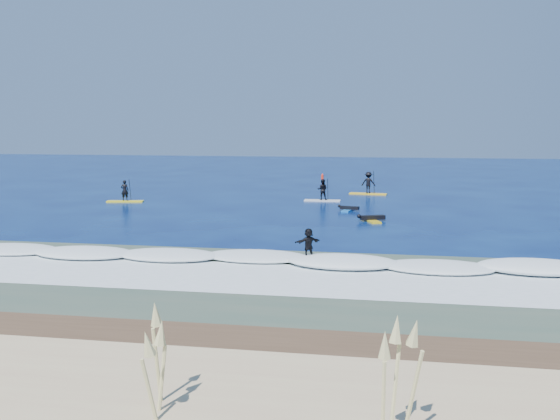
% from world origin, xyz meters
% --- Properties ---
extents(ground, '(160.00, 160.00, 0.00)m').
position_xyz_m(ground, '(0.00, 0.00, 0.00)').
color(ground, '#031145').
rests_on(ground, ground).
extents(wet_sand_strip, '(90.00, 5.00, 0.08)m').
position_xyz_m(wet_sand_strip, '(0.00, -21.50, 0.00)').
color(wet_sand_strip, '#4A3422').
rests_on(wet_sand_strip, ground).
extents(shallow_water, '(90.00, 13.00, 0.01)m').
position_xyz_m(shallow_water, '(0.00, -14.00, 0.01)').
color(shallow_water, '#3B513F').
rests_on(shallow_water, ground).
extents(breaking_wave, '(40.00, 6.00, 0.30)m').
position_xyz_m(breaking_wave, '(0.00, -10.00, 0.00)').
color(breaking_wave, white).
rests_on(breaking_wave, ground).
extents(whitewater, '(34.00, 5.00, 0.02)m').
position_xyz_m(whitewater, '(0.00, -13.00, 0.00)').
color(whitewater, silver).
rests_on(whitewater, ground).
extents(sup_paddler_left, '(2.92, 1.23, 1.99)m').
position_xyz_m(sup_paddler_left, '(-13.60, 9.23, 0.62)').
color(sup_paddler_left, yellow).
rests_on(sup_paddler_left, ground).
extents(sup_paddler_center, '(2.87, 0.73, 2.01)m').
position_xyz_m(sup_paddler_center, '(1.69, 12.44, 0.75)').
color(sup_paddler_center, silver).
rests_on(sup_paddler_center, ground).
extents(sup_paddler_right, '(3.34, 1.28, 2.28)m').
position_xyz_m(sup_paddler_right, '(5.14, 17.98, 0.89)').
color(sup_paddler_right, yellow).
rests_on(sup_paddler_right, ground).
extents(prone_paddler_near, '(1.79, 2.38, 0.48)m').
position_xyz_m(prone_paddler_near, '(5.82, 2.66, 0.16)').
color(prone_paddler_near, yellow).
rests_on(prone_paddler_near, ground).
extents(prone_paddler_far, '(1.56, 2.02, 0.41)m').
position_xyz_m(prone_paddler_far, '(4.11, 7.21, 0.14)').
color(prone_paddler_far, blue).
rests_on(prone_paddler_far, ground).
extents(wave_surfer, '(1.91, 1.58, 1.42)m').
position_xyz_m(wave_surfer, '(3.45, -10.01, 0.81)').
color(wave_surfer, white).
rests_on(wave_surfer, breaking_wave).
extents(marker_buoy, '(0.28, 0.28, 0.68)m').
position_xyz_m(marker_buoy, '(-0.45, 32.58, 0.29)').
color(marker_buoy, '#F83016').
rests_on(marker_buoy, ground).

